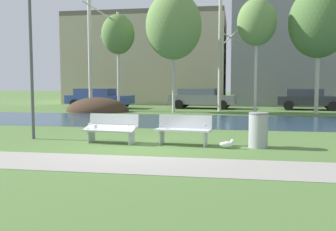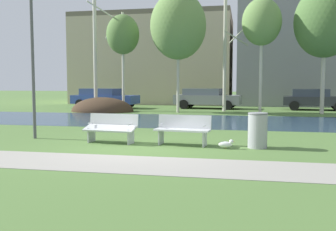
{
  "view_description": "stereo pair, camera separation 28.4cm",
  "coord_description": "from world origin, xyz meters",
  "px_view_note": "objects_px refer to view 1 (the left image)",
  "views": [
    {
      "loc": [
        2.54,
        -10.09,
        1.81
      ],
      "look_at": [
        0.51,
        1.55,
        0.79
      ],
      "focal_mm": 40.57,
      "sensor_mm": 36.0,
      "label": 1
    },
    {
      "loc": [
        2.82,
        -10.04,
        1.81
      ],
      "look_at": [
        0.51,
        1.55,
        0.79
      ],
      "focal_mm": 40.57,
      "sensor_mm": 36.0,
      "label": 2
    }
  ],
  "objects_px": {
    "bench_left": "(111,127)",
    "seagull": "(227,144)",
    "parked_sedan_second_grey": "(201,98)",
    "parked_van_nearest_blue": "(99,98)",
    "streetlamp": "(30,31)",
    "trash_bin": "(258,129)",
    "parked_hatch_third_dark": "(308,99)",
    "bench_right": "(184,129)"
  },
  "relations": [
    {
      "from": "bench_left",
      "to": "seagull",
      "type": "height_order",
      "value": "bench_left"
    },
    {
      "from": "parked_sedan_second_grey",
      "to": "seagull",
      "type": "bearing_deg",
      "value": -82.63
    },
    {
      "from": "parked_van_nearest_blue",
      "to": "parked_sedan_second_grey",
      "type": "distance_m",
      "value": 7.39
    },
    {
      "from": "bench_left",
      "to": "streetlamp",
      "type": "relative_size",
      "value": 0.32
    },
    {
      "from": "streetlamp",
      "to": "parked_sedan_second_grey",
      "type": "height_order",
      "value": "streetlamp"
    },
    {
      "from": "trash_bin",
      "to": "parked_van_nearest_blue",
      "type": "distance_m",
      "value": 18.42
    },
    {
      "from": "bench_left",
      "to": "parked_hatch_third_dark",
      "type": "xyz_separation_m",
      "value": [
        8.52,
        15.91,
        0.28
      ]
    },
    {
      "from": "seagull",
      "to": "streetlamp",
      "type": "xyz_separation_m",
      "value": [
        -6.22,
        0.78,
        3.31
      ]
    },
    {
      "from": "bench_right",
      "to": "parked_sedan_second_grey",
      "type": "relative_size",
      "value": 0.35
    },
    {
      "from": "trash_bin",
      "to": "parked_van_nearest_blue",
      "type": "relative_size",
      "value": 0.2
    },
    {
      "from": "seagull",
      "to": "parked_sedan_second_grey",
      "type": "relative_size",
      "value": 0.1
    },
    {
      "from": "trash_bin",
      "to": "seagull",
      "type": "distance_m",
      "value": 0.99
    },
    {
      "from": "streetlamp",
      "to": "trash_bin",
      "type": "bearing_deg",
      "value": -3.63
    },
    {
      "from": "bench_left",
      "to": "trash_bin",
      "type": "xyz_separation_m",
      "value": [
        4.3,
        -0.06,
        0.04
      ]
    },
    {
      "from": "bench_left",
      "to": "parked_sedan_second_grey",
      "type": "distance_m",
      "value": 16.03
    },
    {
      "from": "trash_bin",
      "to": "parked_sedan_second_grey",
      "type": "bearing_deg",
      "value": 100.49
    },
    {
      "from": "bench_left",
      "to": "parked_van_nearest_blue",
      "type": "height_order",
      "value": "parked_van_nearest_blue"
    },
    {
      "from": "streetlamp",
      "to": "parked_van_nearest_blue",
      "type": "distance_m",
      "value": 15.4
    },
    {
      "from": "parked_sedan_second_grey",
      "to": "parked_hatch_third_dark",
      "type": "xyz_separation_m",
      "value": [
        7.19,
        -0.07,
        -0.01
      ]
    },
    {
      "from": "seagull",
      "to": "parked_van_nearest_blue",
      "type": "relative_size",
      "value": 0.09
    },
    {
      "from": "parked_van_nearest_blue",
      "to": "seagull",
      "type": "bearing_deg",
      "value": -58.74
    },
    {
      "from": "streetlamp",
      "to": "parked_hatch_third_dark",
      "type": "bearing_deg",
      "value": 53.96
    },
    {
      "from": "seagull",
      "to": "parked_sedan_second_grey",
      "type": "height_order",
      "value": "parked_sedan_second_grey"
    },
    {
      "from": "bench_right",
      "to": "streetlamp",
      "type": "xyz_separation_m",
      "value": [
        -4.95,
        0.39,
        2.98
      ]
    },
    {
      "from": "seagull",
      "to": "parked_van_nearest_blue",
      "type": "distance_m",
      "value": 18.26
    },
    {
      "from": "streetlamp",
      "to": "bench_right",
      "type": "bearing_deg",
      "value": -4.5
    },
    {
      "from": "parked_sedan_second_grey",
      "to": "trash_bin",
      "type": "bearing_deg",
      "value": -79.51
    },
    {
      "from": "bench_right",
      "to": "parked_hatch_third_dark",
      "type": "distance_m",
      "value": 17.12
    },
    {
      "from": "parked_van_nearest_blue",
      "to": "streetlamp",
      "type": "bearing_deg",
      "value": -77.63
    },
    {
      "from": "bench_left",
      "to": "seagull",
      "type": "xyz_separation_m",
      "value": [
        3.45,
        -0.39,
        -0.34
      ]
    },
    {
      "from": "trash_bin",
      "to": "bench_right",
      "type": "bearing_deg",
      "value": 178.42
    },
    {
      "from": "bench_left",
      "to": "parked_sedan_second_grey",
      "type": "bearing_deg",
      "value": 85.22
    },
    {
      "from": "seagull",
      "to": "parked_hatch_third_dark",
      "type": "distance_m",
      "value": 17.08
    },
    {
      "from": "bench_right",
      "to": "streetlamp",
      "type": "distance_m",
      "value": 5.79
    },
    {
      "from": "bench_right",
      "to": "seagull",
      "type": "xyz_separation_m",
      "value": [
        1.27,
        -0.39,
        -0.34
      ]
    },
    {
      "from": "streetlamp",
      "to": "seagull",
      "type": "bearing_deg",
      "value": -7.19
    },
    {
      "from": "bench_right",
      "to": "parked_van_nearest_blue",
      "type": "relative_size",
      "value": 0.34
    },
    {
      "from": "bench_right",
      "to": "parked_hatch_third_dark",
      "type": "bearing_deg",
      "value": 68.28
    },
    {
      "from": "bench_right",
      "to": "trash_bin",
      "type": "height_order",
      "value": "trash_bin"
    },
    {
      "from": "trash_bin",
      "to": "parked_hatch_third_dark",
      "type": "bearing_deg",
      "value": 75.19
    },
    {
      "from": "streetlamp",
      "to": "parked_sedan_second_grey",
      "type": "relative_size",
      "value": 1.08
    },
    {
      "from": "seagull",
      "to": "parked_hatch_third_dark",
      "type": "bearing_deg",
      "value": 72.72
    }
  ]
}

